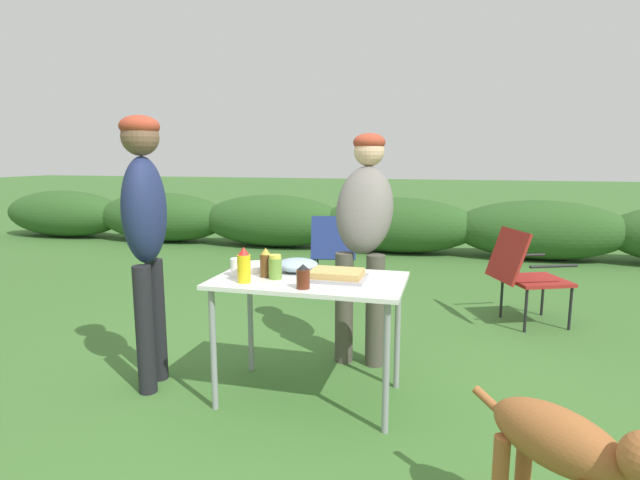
# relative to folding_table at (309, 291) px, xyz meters

# --- Properties ---
(ground_plane) EXTENTS (60.00, 60.00, 0.00)m
(ground_plane) POSITION_rel_folding_table_xyz_m (0.00, 0.00, -0.66)
(ground_plane) COLOR #3D6B2D
(shrub_hedge) EXTENTS (14.40, 0.90, 0.84)m
(shrub_hedge) POSITION_rel_folding_table_xyz_m (0.00, 4.80, -0.25)
(shrub_hedge) COLOR #2D5623
(shrub_hedge) RESTS_ON ground
(folding_table) EXTENTS (1.10, 0.64, 0.74)m
(folding_table) POSITION_rel_folding_table_xyz_m (0.00, 0.00, 0.00)
(folding_table) COLOR silver
(folding_table) RESTS_ON ground
(food_tray) EXTENTS (0.33, 0.25, 0.06)m
(food_tray) POSITION_rel_folding_table_xyz_m (0.16, 0.01, 0.10)
(food_tray) COLOR #9E9EA3
(food_tray) RESTS_ON folding_table
(plate_stack) EXTENTS (0.24, 0.24, 0.04)m
(plate_stack) POSITION_rel_folding_table_xyz_m (-0.38, 0.13, 0.10)
(plate_stack) COLOR white
(plate_stack) RESTS_ON folding_table
(mixing_bowl) EXTENTS (0.26, 0.26, 0.08)m
(mixing_bowl) POSITION_rel_folding_table_xyz_m (-0.12, 0.16, 0.12)
(mixing_bowl) COLOR #99B2CC
(mixing_bowl) RESTS_ON folding_table
(paper_cup_stack) EXTENTS (0.08, 0.08, 0.11)m
(paper_cup_stack) POSITION_rel_folding_table_xyz_m (-0.42, -0.06, 0.13)
(paper_cup_stack) COLOR white
(paper_cup_stack) RESTS_ON folding_table
(relish_jar) EXTENTS (0.08, 0.08, 0.14)m
(relish_jar) POSITION_rel_folding_table_xyz_m (-0.19, -0.06, 0.15)
(relish_jar) COLOR olive
(relish_jar) RESTS_ON folding_table
(mustard_bottle) EXTENTS (0.07, 0.07, 0.20)m
(mustard_bottle) POSITION_rel_folding_table_xyz_m (-0.33, -0.18, 0.17)
(mustard_bottle) COLOR yellow
(mustard_bottle) RESTS_ON folding_table
(beer_bottle) EXTENTS (0.07, 0.07, 0.17)m
(beer_bottle) POSITION_rel_folding_table_xyz_m (-0.26, -0.03, 0.16)
(beer_bottle) COLOR brown
(beer_bottle) RESTS_ON folding_table
(bbq_sauce_bottle) EXTENTS (0.07, 0.07, 0.13)m
(bbq_sauce_bottle) POSITION_rel_folding_table_xyz_m (0.03, -0.23, 0.14)
(bbq_sauce_bottle) COLOR #562314
(bbq_sauce_bottle) RESTS_ON folding_table
(standing_person_with_beanie) EXTENTS (0.42, 0.52, 1.60)m
(standing_person_with_beanie) POSITION_rel_folding_table_xyz_m (0.20, 0.70, 0.32)
(standing_person_with_beanie) COLOR #4C473D
(standing_person_with_beanie) RESTS_ON ground
(standing_person_in_dark_puffer) EXTENTS (0.31, 0.39, 1.68)m
(standing_person_in_dark_puffer) POSITION_rel_folding_table_xyz_m (-1.00, -0.09, 0.39)
(standing_person_in_dark_puffer) COLOR black
(standing_person_in_dark_puffer) RESTS_ON ground
(dog) EXTENTS (0.63, 0.58, 0.61)m
(dog) POSITION_rel_folding_table_xyz_m (1.21, -0.95, -0.24)
(dog) COLOR #9E5B2D
(dog) RESTS_ON ground
(camp_chair_green_behind_table) EXTENTS (0.57, 0.67, 0.83)m
(camp_chair_green_behind_table) POSITION_rel_folding_table_xyz_m (-0.41, 2.39, -0.20)
(camp_chair_green_behind_table) COLOR navy
(camp_chair_green_behind_table) RESTS_ON ground
(camp_chair_near_hedge) EXTENTS (0.72, 0.66, 0.83)m
(camp_chair_near_hedge) POSITION_rel_folding_table_xyz_m (1.41, 1.77, -0.20)
(camp_chair_near_hedge) COLOR maroon
(camp_chair_near_hedge) RESTS_ON ground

